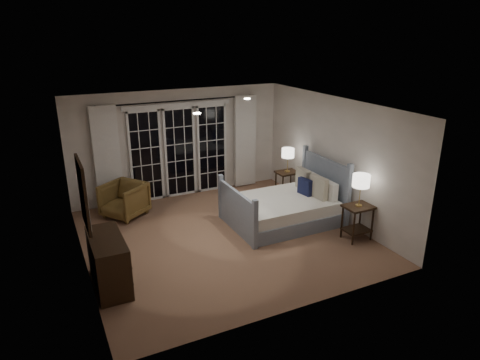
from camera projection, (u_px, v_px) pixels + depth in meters
name	position (u px, v px, depth m)	size (l,w,h in m)	color
floor	(223.00, 237.00, 8.18)	(5.00, 5.00, 0.00)	#93694F
ceiling	(222.00, 106.00, 7.35)	(5.00, 5.00, 0.00)	white
wall_left	(77.00, 197.00, 6.73)	(0.02, 5.00, 2.50)	silver
wall_right	(334.00, 158.00, 8.79)	(0.02, 5.00, 2.50)	silver
wall_back	(179.00, 144.00, 9.88)	(5.00, 0.02, 2.50)	silver
wall_front	(299.00, 229.00, 5.64)	(5.00, 0.02, 2.50)	silver
french_doors	(180.00, 151.00, 9.90)	(2.50, 0.04, 2.20)	black
curtain_rod	(178.00, 101.00, 9.47)	(0.03, 0.03, 3.50)	black
curtain_left	(107.00, 158.00, 9.13)	(0.55, 0.10, 2.25)	silver
curtain_right	(245.00, 141.00, 10.50)	(0.55, 0.10, 2.25)	silver
downlight_a	(247.00, 99.00, 8.19)	(0.12, 0.12, 0.01)	white
downlight_b	(197.00, 113.00, 6.76)	(0.12, 0.12, 0.01)	white
bed	(285.00, 207.00, 8.73)	(2.12, 1.51, 1.23)	#8590A1
nightstand_left	(358.00, 217.00, 7.96)	(0.52, 0.41, 0.67)	black
nightstand_right	(287.00, 181.00, 9.96)	(0.49, 0.39, 0.64)	black
lamp_left	(361.00, 181.00, 7.72)	(0.31, 0.31, 0.61)	tan
lamp_right	(288.00, 153.00, 9.74)	(0.29, 0.29, 0.56)	tan
armchair	(124.00, 200.00, 8.97)	(0.78, 0.80, 0.73)	brown
dresser	(109.00, 262.00, 6.50)	(0.49, 1.14, 0.81)	black
mirror	(83.00, 194.00, 6.02)	(0.05, 0.85, 1.00)	black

